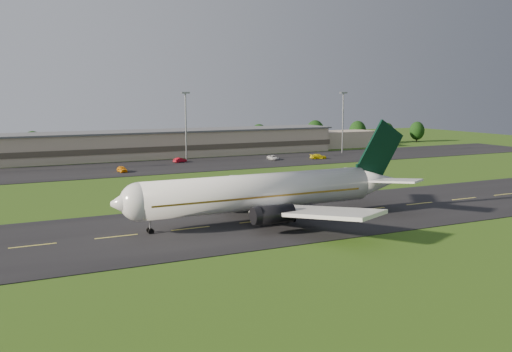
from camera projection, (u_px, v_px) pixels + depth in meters
name	position (u px, v px, depth m)	size (l,w,h in m)	color
ground	(317.00, 215.00, 94.28)	(360.00, 360.00, 0.00)	#294912
taxiway	(317.00, 215.00, 94.27)	(220.00, 30.00, 0.10)	black
apron	(179.00, 166.00, 158.32)	(260.00, 30.00, 0.10)	black
airliner	(264.00, 192.00, 89.35)	(51.23, 42.18, 15.57)	white
terminal	(174.00, 144.00, 182.04)	(145.00, 16.00, 8.40)	tan
light_mast_centre	(186.00, 118.00, 165.77)	(2.40, 1.20, 20.35)	gray
light_mast_east	(343.00, 115.00, 189.59)	(2.40, 1.20, 20.35)	gray
tree_line	(219.00, 136.00, 199.50)	(195.97, 9.31, 10.46)	black
service_vehicle_a	(122.00, 169.00, 144.91)	(1.78, 4.43, 1.51)	orange
service_vehicle_b	(180.00, 160.00, 165.07)	(1.45, 4.17, 1.37)	maroon
service_vehicle_c	(273.00, 157.00, 171.63)	(2.24, 4.87, 1.35)	silver
service_vehicle_d	(318.00, 156.00, 173.92)	(2.08, 5.13, 1.49)	yellow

